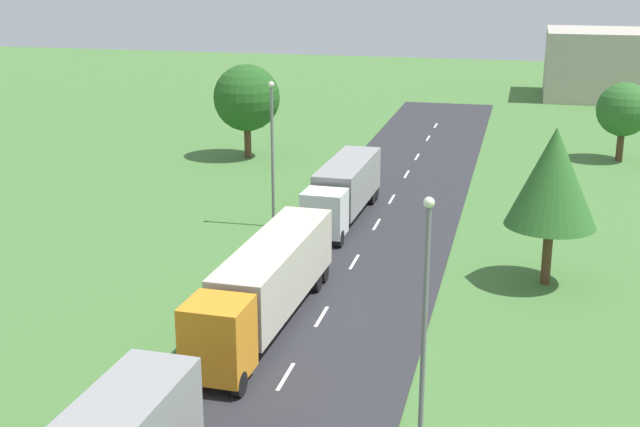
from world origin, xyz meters
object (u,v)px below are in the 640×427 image
(distant_building, at_px, (597,64))
(truck_second, at_px, (267,282))
(tree_birch, at_px, (247,98))
(lamppost_second, at_px, (425,318))
(tree_maple, at_px, (553,178))
(tree_oak, at_px, (624,110))
(truck_third, at_px, (344,188))
(lamppost_third, at_px, (272,148))

(distant_building, bearing_deg, truck_second, -104.35)
(tree_birch, bearing_deg, truck_second, -70.21)
(lamppost_second, xyz_separation_m, distant_building, (10.54, 81.90, -1.09))
(truck_second, height_order, distant_building, distant_building)
(tree_maple, bearing_deg, tree_oak, 78.36)
(lamppost_second, height_order, distant_building, lamppost_second)
(truck_third, xyz_separation_m, tree_oak, (18.72, 21.61, 2.16))
(truck_third, relative_size, tree_birch, 1.50)
(lamppost_second, bearing_deg, truck_second, 132.47)
(truck_third, height_order, distant_building, distant_building)
(truck_second, height_order, truck_third, truck_second)
(tree_maple, bearing_deg, truck_third, 145.85)
(tree_maple, bearing_deg, lamppost_third, 159.97)
(truck_second, relative_size, lamppost_third, 1.54)
(tree_maple, xyz_separation_m, distant_building, (6.25, 64.42, -1.70))
(lamppost_third, distance_m, distant_building, 62.69)
(lamppost_third, bearing_deg, distant_building, 68.70)
(tree_birch, distance_m, tree_maple, 33.97)
(tree_oak, bearing_deg, tree_maple, -101.64)
(lamppost_second, bearing_deg, tree_maple, 76.23)
(truck_third, bearing_deg, truck_second, -89.66)
(lamppost_third, distance_m, tree_maple, 17.59)
(lamppost_third, height_order, distant_building, lamppost_third)
(tree_birch, relative_size, distant_building, 0.60)
(tree_oak, height_order, tree_maple, tree_maple)
(truck_third, relative_size, tree_oak, 1.81)
(tree_oak, xyz_separation_m, tree_maple, (-6.20, -30.10, 1.40))
(truck_second, distance_m, tree_maple, 15.50)
(tree_oak, distance_m, tree_birch, 30.95)
(tree_maple, distance_m, distant_building, 64.75)
(lamppost_second, bearing_deg, distant_building, 82.67)
(lamppost_second, height_order, lamppost_third, lamppost_second)
(tree_oak, bearing_deg, truck_second, -115.70)
(lamppost_third, bearing_deg, tree_maple, -20.03)
(truck_second, xyz_separation_m, distant_building, (18.68, 73.01, 1.79))
(tree_maple, height_order, distant_building, tree_maple)
(truck_second, distance_m, lamppost_third, 15.44)
(truck_third, distance_m, tree_oak, 28.67)
(lamppost_second, distance_m, tree_birch, 45.90)
(tree_birch, height_order, distant_building, distant_building)
(tree_birch, xyz_separation_m, distant_building, (30.37, 40.51, -1.07))
(lamppost_third, bearing_deg, lamppost_second, -62.51)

